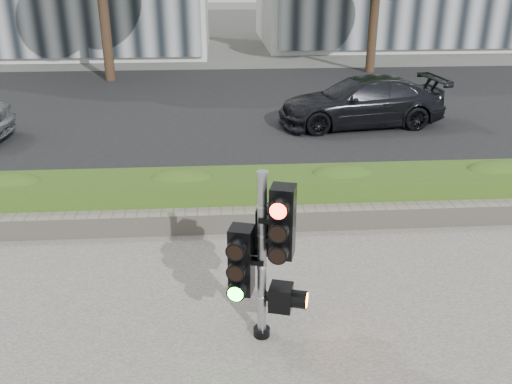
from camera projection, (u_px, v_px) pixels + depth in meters
The scene contains 7 objects.
ground at pixel (267, 297), 6.98m from camera, with size 120.00×120.00×0.00m, color #51514C.
road at pixel (237, 108), 16.17m from camera, with size 60.00×13.00×0.02m, color black.
curb at pixel (252, 197), 9.85m from camera, with size 60.00×0.25×0.12m, color gray.
stone_wall at pixel (257, 219), 8.65m from camera, with size 12.00×0.32×0.34m, color gray.
hedge at pixel (254, 194), 9.18m from camera, with size 12.00×1.00×0.68m, color olive.
traffic_signal at pixel (265, 249), 5.80m from camera, with size 0.74×0.60×2.01m.
car_dark at pixel (361, 102), 14.17m from camera, with size 1.77×4.34×1.26m, color black.
Camera 1 is at (-0.56, -5.88, 3.95)m, focal length 38.00 mm.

